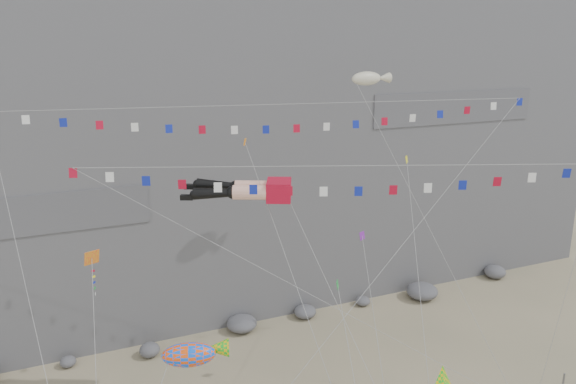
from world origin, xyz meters
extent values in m
cube|color=slate|center=(0.00, 32.00, 25.00)|extent=(80.00, 28.00, 50.00)
cube|color=#B80B25|center=(-0.72, 6.72, 15.12)|extent=(2.23, 2.50, 1.22)
cylinder|color=#F5B299|center=(-2.59, 6.92, 15.12)|extent=(2.25, 1.68, 0.90)
sphere|color=black|center=(-3.53, 7.35, 15.12)|extent=(0.82, 0.82, 0.82)
cone|color=black|center=(-4.63, 7.87, 15.05)|extent=(2.55, 1.72, 0.84)
cube|color=black|center=(-6.12, 8.56, 14.78)|extent=(0.87, 0.66, 0.30)
cylinder|color=#F5B299|center=(-2.08, 8.03, 15.12)|extent=(2.25, 1.68, 0.90)
sphere|color=black|center=(-3.01, 8.46, 15.12)|extent=(0.82, 0.82, 0.82)
cone|color=black|center=(-4.12, 8.97, 15.24)|extent=(2.56, 1.72, 0.90)
cube|color=black|center=(-5.61, 9.66, 15.15)|extent=(0.87, 0.66, 0.30)
cylinder|color=gray|center=(0.75, -0.76, 7.59)|extent=(0.03, 0.03, 21.45)
cylinder|color=gray|center=(-6.32, 3.03, 10.02)|extent=(0.03, 0.03, 28.93)
cylinder|color=gray|center=(7.78, 0.52, 8.72)|extent=(0.03, 0.03, 22.01)
cylinder|color=gray|center=(10.62, 4.69, 10.74)|extent=(0.03, 0.03, 25.90)
cylinder|color=gray|center=(-1.00, 2.01, 8.93)|extent=(0.03, 0.03, 23.20)
cylinder|color=gray|center=(3.30, 0.70, 5.73)|extent=(0.03, 0.03, 16.39)
cylinder|color=gray|center=(5.66, -0.05, 8.15)|extent=(0.03, 0.03, 22.18)
camera|label=1|loc=(-13.57, -24.49, 24.18)|focal=35.00mm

